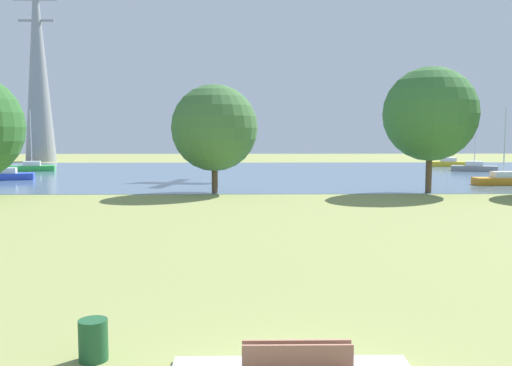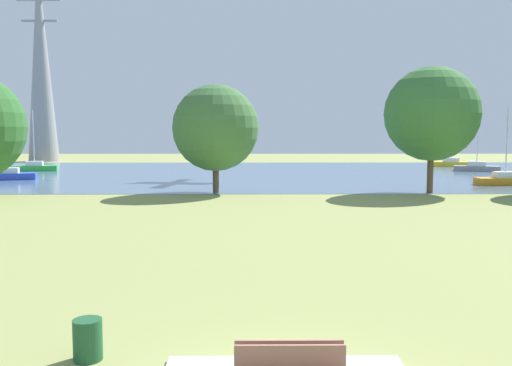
% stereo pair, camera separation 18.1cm
% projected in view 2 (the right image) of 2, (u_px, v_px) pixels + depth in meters
% --- Properties ---
extents(ground_plane, '(160.00, 160.00, 0.00)m').
position_uv_depth(ground_plane, '(262.00, 210.00, 30.96)').
color(ground_plane, '#8C9351').
extents(bench_facing_water, '(1.80, 0.48, 0.89)m').
position_uv_depth(bench_facing_water, '(288.00, 366.00, 9.28)').
color(bench_facing_water, tan).
rests_on(bench_facing_water, concrete_pad).
extents(litter_bin, '(0.56, 0.56, 0.80)m').
position_uv_depth(litter_bin, '(88.00, 340.00, 10.65)').
color(litter_bin, '#1E512D').
rests_on(litter_bin, ground).
extents(water_surface, '(140.00, 40.00, 0.02)m').
position_uv_depth(water_surface, '(257.00, 173.00, 58.83)').
color(water_surface, slate).
rests_on(water_surface, ground).
extents(sailboat_orange, '(4.86, 1.70, 6.37)m').
position_uv_depth(sailboat_orange, '(505.00, 180.00, 45.60)').
color(sailboat_orange, orange).
rests_on(sailboat_orange, water_surface).
extents(sailboat_yellow, '(4.94, 2.02, 7.78)m').
position_uv_depth(sailboat_yellow, '(451.00, 163.00, 69.92)').
color(sailboat_yellow, yellow).
rests_on(sailboat_yellow, water_surface).
extents(sailboat_green, '(5.02, 2.66, 6.80)m').
position_uv_depth(sailboat_green, '(35.00, 167.00, 61.74)').
color(sailboat_green, green).
rests_on(sailboat_green, water_surface).
extents(sailboat_gray, '(5.03, 2.99, 5.67)m').
position_uv_depth(sailboat_gray, '(477.00, 167.00, 61.38)').
color(sailboat_gray, gray).
rests_on(sailboat_gray, water_surface).
extents(sailboat_blue, '(5.02, 2.63, 5.81)m').
position_uv_depth(sailboat_blue, '(8.00, 175.00, 50.52)').
color(sailboat_blue, blue).
rests_on(sailboat_blue, water_surface).
extents(tree_west_far, '(6.18, 6.18, 7.77)m').
position_uv_depth(tree_west_far, '(215.00, 128.00, 39.33)').
color(tree_west_far, brown).
rests_on(tree_west_far, ground).
extents(tree_east_near, '(6.72, 6.72, 9.03)m').
position_uv_depth(tree_east_near, '(432.00, 114.00, 39.25)').
color(tree_east_near, brown).
rests_on(tree_east_near, ground).
extents(electricity_pylon, '(6.40, 4.40, 29.41)m').
position_uv_depth(electricity_pylon, '(41.00, 61.00, 81.11)').
color(electricity_pylon, gray).
rests_on(electricity_pylon, ground).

